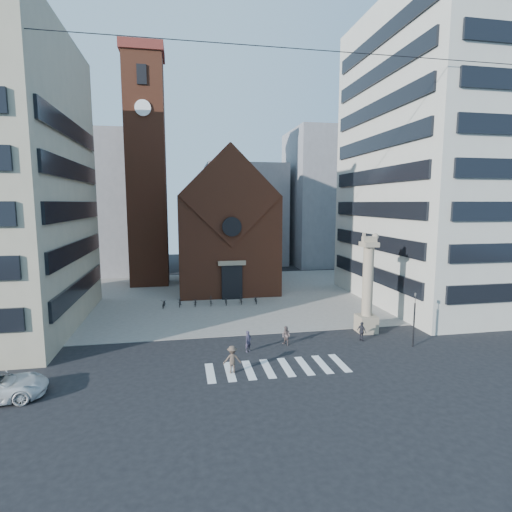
{
  "coord_description": "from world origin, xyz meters",
  "views": [
    {
      "loc": [
        -5.68,
        -28.29,
        11.21
      ],
      "look_at": [
        1.16,
        8.0,
        6.26
      ],
      "focal_mm": 28.0,
      "sensor_mm": 36.0,
      "label": 1
    }
  ],
  "objects_px": {
    "pedestrian_1": "(286,336)",
    "scooter_0": "(164,303)",
    "pedestrian_0": "(248,341)",
    "pedestrian_2": "(362,331)",
    "lion_column": "(367,293)",
    "traffic_light": "(414,318)"
  },
  "relations": [
    {
      "from": "scooter_0",
      "to": "pedestrian_0",
      "type": "bearing_deg",
      "value": -60.1
    },
    {
      "from": "pedestrian_0",
      "to": "scooter_0",
      "type": "bearing_deg",
      "value": 76.92
    },
    {
      "from": "lion_column",
      "to": "pedestrian_2",
      "type": "bearing_deg",
      "value": -124.44
    },
    {
      "from": "traffic_light",
      "to": "pedestrian_1",
      "type": "distance_m",
      "value": 10.05
    },
    {
      "from": "pedestrian_1",
      "to": "scooter_0",
      "type": "relative_size",
      "value": 0.91
    },
    {
      "from": "lion_column",
      "to": "traffic_light",
      "type": "height_order",
      "value": "lion_column"
    },
    {
      "from": "traffic_light",
      "to": "scooter_0",
      "type": "height_order",
      "value": "traffic_light"
    },
    {
      "from": "pedestrian_2",
      "to": "scooter_0",
      "type": "relative_size",
      "value": 0.95
    },
    {
      "from": "lion_column",
      "to": "traffic_light",
      "type": "bearing_deg",
      "value": -63.54
    },
    {
      "from": "traffic_light",
      "to": "scooter_0",
      "type": "xyz_separation_m",
      "value": [
        -19.66,
        15.53,
        -1.8
      ]
    },
    {
      "from": "traffic_light",
      "to": "pedestrian_1",
      "type": "relative_size",
      "value": 2.83
    },
    {
      "from": "pedestrian_0",
      "to": "pedestrian_1",
      "type": "relative_size",
      "value": 1.07
    },
    {
      "from": "pedestrian_0",
      "to": "pedestrian_1",
      "type": "distance_m",
      "value": 3.31
    },
    {
      "from": "pedestrian_1",
      "to": "scooter_0",
      "type": "height_order",
      "value": "pedestrian_1"
    },
    {
      "from": "traffic_light",
      "to": "scooter_0",
      "type": "bearing_deg",
      "value": 141.69
    },
    {
      "from": "pedestrian_0",
      "to": "scooter_0",
      "type": "xyz_separation_m",
      "value": [
        -6.77,
        14.21,
        -0.32
      ]
    },
    {
      "from": "traffic_light",
      "to": "pedestrian_1",
      "type": "xyz_separation_m",
      "value": [
        -9.69,
        2.18,
        -1.53
      ]
    },
    {
      "from": "scooter_0",
      "to": "traffic_light",
      "type": "bearing_deg",
      "value": -33.89
    },
    {
      "from": "lion_column",
      "to": "pedestrian_1",
      "type": "bearing_deg",
      "value": -166.74
    },
    {
      "from": "pedestrian_1",
      "to": "scooter_0",
      "type": "bearing_deg",
      "value": 178.54
    },
    {
      "from": "pedestrian_2",
      "to": "pedestrian_0",
      "type": "bearing_deg",
      "value": 72.02
    },
    {
      "from": "pedestrian_2",
      "to": "pedestrian_1",
      "type": "bearing_deg",
      "value": 66.21
    }
  ]
}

